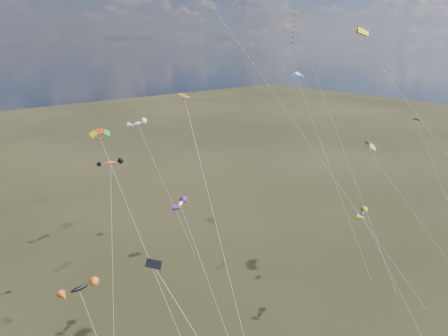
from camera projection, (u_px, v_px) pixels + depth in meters
diamond_black_high at (300, 48)px, 62.84m from camera, size 5.03×25.15×37.02m
diamond_navy_tall at (218, 25)px, 58.06m from camera, size 9.95×36.35×41.56m
diamond_navy_right at (416, 148)px, 53.83m from camera, size 1.29×13.16×23.08m
diamond_orange_center at (214, 214)px, 31.39m from camera, size 5.72×20.18×28.76m
parafoil_yellow at (364, 31)px, 39.14m from camera, size 13.45×27.31×34.75m
parafoil_blue_white at (299, 75)px, 57.84m from camera, size 2.13×15.83×28.86m
parafoil_striped at (371, 144)px, 57.25m from camera, size 4.69×17.74×19.64m
parafoil_tricolor at (101, 134)px, 38.35m from camera, size 3.46×14.50×25.19m
novelty_black_orange at (79, 289)px, 36.44m from camera, size 3.31×6.66×11.93m
novelty_orange_black at (110, 164)px, 50.06m from camera, size 8.95×14.06×18.75m
novelty_white_purple at (181, 204)px, 44.53m from camera, size 2.40×9.68×16.12m
novelty_redwhite_stripe at (138, 124)px, 64.73m from camera, size 4.42×12.80×20.73m
novelty_blue_yellow at (363, 214)px, 47.43m from camera, size 2.51×11.16×13.84m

